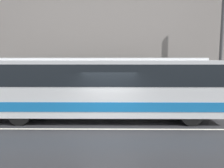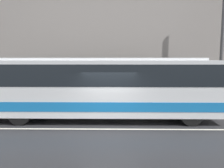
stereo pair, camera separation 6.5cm
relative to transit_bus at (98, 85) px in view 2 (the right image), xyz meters
name	(u,v)px [view 2 (the right image)]	position (x,y,z in m)	size (l,w,h in m)	color
ground_plane	(109,129)	(0.58, -1.72, -1.78)	(60.00, 60.00, 0.00)	#262628
sidewalk	(111,104)	(0.58, 3.44, -1.71)	(60.00, 2.32, 0.13)	gray
building_facade	(111,21)	(0.58, 4.74, 4.00)	(60.00, 0.35, 11.95)	gray
lane_stripe	(109,129)	(0.58, -1.72, -1.77)	(54.00, 0.14, 0.01)	beige
transit_bus	(98,85)	(0.00, 0.00, 0.00)	(12.06, 2.59, 3.15)	white
utility_pole_near	(223,35)	(7.58, 2.92, 2.81)	(0.21, 0.21, 8.92)	#4C4C4F
pedestrian_waiting	(114,92)	(0.80, 2.90, -0.83)	(0.36, 0.36, 1.74)	#333338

